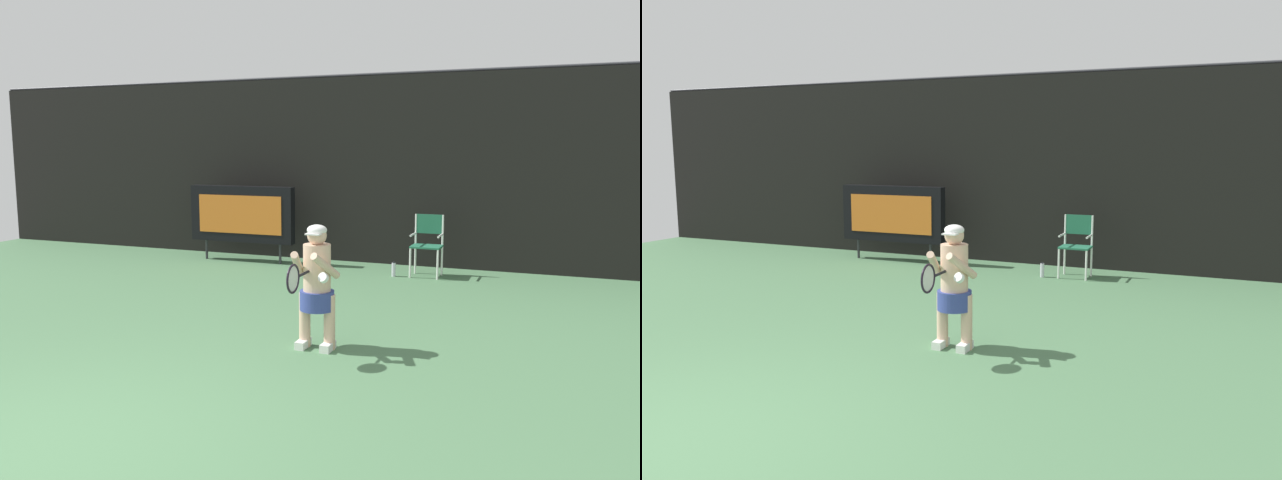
# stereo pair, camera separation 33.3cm
# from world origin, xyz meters

# --- Properties ---
(backdrop_screen) EXTENTS (18.00, 0.12, 3.66)m
(backdrop_screen) POSITION_xyz_m (0.00, 8.50, 1.81)
(backdrop_screen) COLOR black
(backdrop_screen) RESTS_ON ground
(scoreboard) EXTENTS (2.20, 0.21, 1.50)m
(scoreboard) POSITION_xyz_m (-2.31, 7.67, 0.95)
(scoreboard) COLOR black
(scoreboard) RESTS_ON ground
(umpire_chair) EXTENTS (0.52, 0.44, 1.08)m
(umpire_chair) POSITION_xyz_m (1.40, 7.59, 0.62)
(umpire_chair) COLOR white
(umpire_chair) RESTS_ON ground
(water_bottle) EXTENTS (0.07, 0.07, 0.27)m
(water_bottle) POSITION_xyz_m (0.87, 7.32, 0.12)
(water_bottle) COLOR silver
(water_bottle) RESTS_ON ground
(tennis_player) EXTENTS (0.53, 0.61, 1.41)m
(tennis_player) POSITION_xyz_m (1.08, 3.11, 0.75)
(tennis_player) COLOR white
(tennis_player) RESTS_ON ground
(tennis_racket) EXTENTS (0.03, 0.60, 0.31)m
(tennis_racket) POSITION_xyz_m (1.03, 2.57, 0.91)
(tennis_racket) COLOR black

